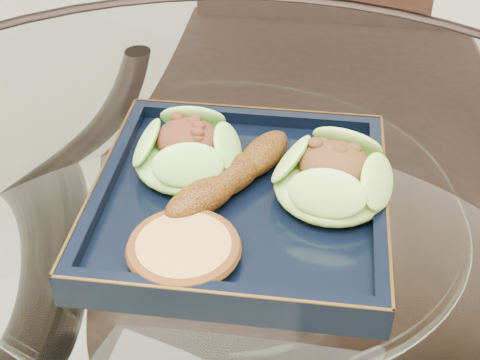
% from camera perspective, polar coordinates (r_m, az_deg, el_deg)
% --- Properties ---
extents(dining_table, '(1.13, 1.13, 0.77)m').
position_cam_1_polar(dining_table, '(0.73, -1.73, -14.75)').
color(dining_table, white).
rests_on(dining_table, ground).
extents(dining_chair, '(0.51, 0.51, 0.92)m').
position_cam_1_polar(dining_chair, '(1.15, 5.28, 2.78)').
color(dining_chair, black).
rests_on(dining_chair, ground).
extents(navy_plate, '(0.35, 0.35, 0.02)m').
position_cam_1_polar(navy_plate, '(0.63, 0.00, -2.13)').
color(navy_plate, black).
rests_on(navy_plate, dining_table).
extents(lettuce_wrap_left, '(0.11, 0.11, 0.04)m').
position_cam_1_polar(lettuce_wrap_left, '(0.65, -4.48, 2.15)').
color(lettuce_wrap_left, '#4C8B28').
rests_on(lettuce_wrap_left, navy_plate).
extents(lettuce_wrap_right, '(0.13, 0.13, 0.04)m').
position_cam_1_polar(lettuce_wrap_right, '(0.62, 7.86, -0.07)').
color(lettuce_wrap_right, '#5E8F29').
rests_on(lettuce_wrap_right, navy_plate).
extents(roasted_plantain, '(0.07, 0.16, 0.03)m').
position_cam_1_polar(roasted_plantain, '(0.63, -0.55, 0.43)').
color(roasted_plantain, '#5F300A').
rests_on(roasted_plantain, navy_plate).
extents(crumb_patty, '(0.09, 0.09, 0.02)m').
position_cam_1_polar(crumb_patty, '(0.56, -4.80, -5.99)').
color(crumb_patty, '#B4823C').
rests_on(crumb_patty, navy_plate).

